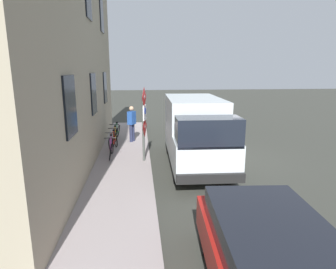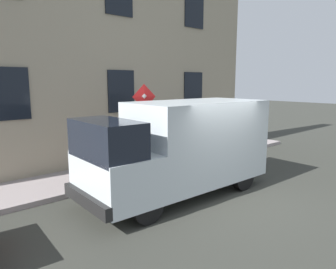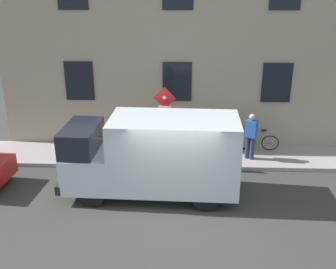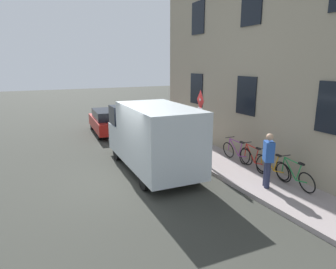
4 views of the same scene
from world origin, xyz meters
name	(u,v)px [view 4 (image 4 of 4)]	position (x,y,z in m)	size (l,w,h in m)	color
ground_plane	(139,179)	(0.00, 0.00, 0.00)	(80.00, 80.00, 0.00)	#34362F
sidewalk_slab	(222,163)	(3.54, 0.00, 0.07)	(2.09, 15.61, 0.14)	gray
building_facade	(256,56)	(4.93, 0.00, 4.19)	(0.75, 13.61, 8.38)	gray
sign_post_stacked	(200,119)	(2.70, 0.38, 1.83)	(0.20, 0.55, 2.69)	#474C47
delivery_van	(152,136)	(0.79, 0.61, 1.33)	(2.16, 5.39, 2.50)	silver
parked_hatchback	(109,121)	(0.94, 7.29, 0.73)	(2.03, 4.11, 1.38)	#A91A15
bicycle_green	(294,175)	(4.03, -3.05, 0.51)	(0.46, 1.72, 0.89)	black
bicycle_orange	(272,166)	(4.03, -2.13, 0.51)	(0.46, 1.71, 0.89)	black
bicycle_red	(253,159)	(4.03, -1.20, 0.51)	(0.46, 1.72, 0.89)	black
bicycle_purple	(237,152)	(4.03, -0.28, 0.51)	(0.46, 1.71, 0.89)	black
pedestrian	(268,158)	(3.26, -2.70, 1.07)	(0.42, 0.48, 1.72)	#262B47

